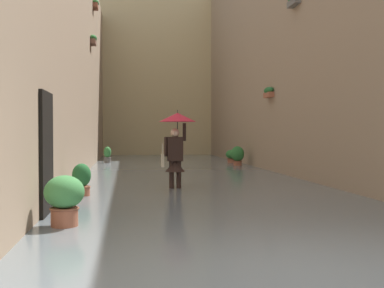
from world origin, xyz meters
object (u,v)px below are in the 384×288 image
(potted_plant_far_left, at_px, (238,156))
(person_wading, at_px, (176,137))
(potted_plant_near_right, at_px, (64,200))
(potted_plant_far_right, at_px, (82,181))
(potted_plant_mid_right, at_px, (107,155))
(potted_plant_near_left, at_px, (232,156))

(potted_plant_far_left, bearing_deg, person_wading, 66.32)
(potted_plant_near_right, bearing_deg, person_wading, -115.11)
(potted_plant_far_right, bearing_deg, person_wading, -152.90)
(person_wading, distance_m, potted_plant_far_left, 8.34)
(potted_plant_mid_right, distance_m, potted_plant_far_left, 5.97)
(person_wading, height_order, potted_plant_far_right, person_wading)
(potted_plant_near_right, bearing_deg, potted_plant_mid_right, -90.26)
(potted_plant_near_right, xyz_separation_m, potted_plant_near_left, (-5.65, -14.08, -0.12))
(person_wading, bearing_deg, potted_plant_near_left, -110.28)
(person_wading, xyz_separation_m, potted_plant_far_left, (-3.33, -7.60, -0.85))
(potted_plant_mid_right, relative_size, potted_plant_near_right, 0.97)
(potted_plant_far_right, bearing_deg, potted_plant_near_right, 91.00)
(potted_plant_far_right, height_order, potted_plant_near_left, potted_plant_far_right)
(potted_plant_near_left, bearing_deg, potted_plant_near_right, 68.13)
(person_wading, relative_size, potted_plant_near_right, 2.34)
(person_wading, height_order, potted_plant_near_right, person_wading)
(person_wading, bearing_deg, potted_plant_far_left, -113.68)
(person_wading, distance_m, potted_plant_near_left, 10.20)
(potted_plant_far_right, distance_m, potted_plant_far_left, 10.32)
(potted_plant_near_left, bearing_deg, person_wading, 69.72)
(potted_plant_mid_right, bearing_deg, potted_plant_near_left, 173.55)
(potted_plant_far_right, relative_size, potted_plant_near_left, 1.18)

